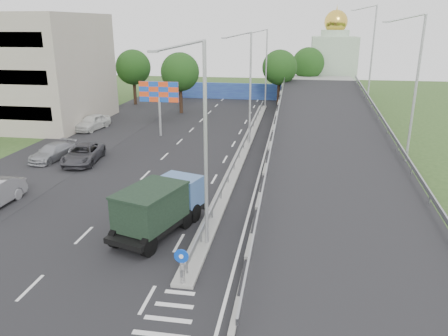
% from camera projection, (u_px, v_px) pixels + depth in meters
% --- Properties ---
extents(ground, '(160.00, 160.00, 0.00)m').
position_uv_depth(ground, '(169.00, 319.00, 16.97)').
color(ground, '#2D4C1E').
rests_on(ground, ground).
extents(road_surface, '(26.00, 90.00, 0.04)m').
position_uv_depth(road_surface, '(202.00, 162.00, 36.17)').
color(road_surface, black).
rests_on(road_surface, ground).
extents(parking_strip, '(8.00, 90.00, 0.05)m').
position_uv_depth(parking_strip, '(57.00, 155.00, 38.18)').
color(parking_strip, black).
rests_on(parking_strip, ground).
extents(median, '(1.00, 44.00, 0.20)m').
position_uv_depth(median, '(244.00, 150.00, 39.42)').
color(median, gray).
rests_on(median, ground).
extents(overpass_ramp, '(10.00, 50.00, 3.50)m').
position_uv_depth(overpass_ramp, '(330.00, 135.00, 37.73)').
color(overpass_ramp, gray).
rests_on(overpass_ramp, ground).
extents(median_guardrail, '(0.09, 44.00, 0.71)m').
position_uv_depth(median_guardrail, '(244.00, 143.00, 39.21)').
color(median_guardrail, gray).
rests_on(median_guardrail, median).
extents(sign_bollard, '(0.64, 0.23, 1.67)m').
position_uv_depth(sign_bollard, '(182.00, 266.00, 18.68)').
color(sign_bollard, black).
rests_on(sign_bollard, median).
extents(lamp_post_near, '(2.74, 0.18, 10.08)m').
position_uv_depth(lamp_post_near, '(202.00, 136.00, 20.75)').
color(lamp_post_near, '#B2B5B7').
rests_on(lamp_post_near, median).
extents(lamp_post_mid, '(2.74, 0.18, 10.08)m').
position_uv_depth(lamp_post_mid, '(248.00, 83.00, 39.48)').
color(lamp_post_mid, '#B2B5B7').
rests_on(lamp_post_mid, median).
extents(lamp_post_far, '(2.74, 0.18, 10.08)m').
position_uv_depth(lamp_post_far, '(265.00, 64.00, 58.21)').
color(lamp_post_far, '#B2B5B7').
rests_on(lamp_post_far, median).
extents(blue_wall, '(30.00, 0.50, 2.40)m').
position_uv_depth(blue_wall, '(240.00, 91.00, 65.91)').
color(blue_wall, navy).
rests_on(blue_wall, ground).
extents(church, '(7.00, 7.00, 13.80)m').
position_uv_depth(church, '(333.00, 60.00, 69.94)').
color(church, '#B2CCAD').
rests_on(church, ground).
extents(billboard, '(4.00, 0.24, 5.50)m').
position_uv_depth(billboard, '(159.00, 95.00, 43.27)').
color(billboard, '#B2B5B7').
rests_on(billboard, ground).
extents(tree_left_mid, '(4.80, 4.80, 7.60)m').
position_uv_depth(tree_left_mid, '(180.00, 72.00, 54.35)').
color(tree_left_mid, black).
rests_on(tree_left_mid, ground).
extents(tree_median_far, '(4.80, 4.80, 7.60)m').
position_uv_depth(tree_median_far, '(280.00, 68.00, 59.99)').
color(tree_median_far, black).
rests_on(tree_median_far, ground).
extents(tree_left_far, '(4.80, 4.80, 7.60)m').
position_uv_depth(tree_left_far, '(133.00, 67.00, 60.28)').
color(tree_left_far, black).
rests_on(tree_left_far, ground).
extents(tree_ramp_far, '(4.80, 4.80, 7.60)m').
position_uv_depth(tree_ramp_far, '(308.00, 64.00, 65.92)').
color(tree_ramp_far, black).
rests_on(tree_ramp_far, ground).
extents(dump_truck, '(4.07, 6.73, 2.79)m').
position_uv_depth(dump_truck, '(160.00, 206.00, 23.59)').
color(dump_truck, black).
rests_on(dump_truck, ground).
extents(parked_car_c, '(3.11, 5.54, 1.46)m').
position_uv_depth(parked_car_c, '(83.00, 154.00, 35.80)').
color(parked_car_c, '#39393F').
rests_on(parked_car_c, ground).
extents(parked_car_d, '(2.67, 4.92, 1.35)m').
position_uv_depth(parked_car_d, '(52.00, 152.00, 36.57)').
color(parked_car_d, '#94979D').
rests_on(parked_car_d, ground).
extents(parked_car_e, '(2.71, 5.09, 1.65)m').
position_uv_depth(parked_car_e, '(92.00, 122.00, 47.00)').
color(parked_car_e, silver).
rests_on(parked_car_e, ground).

